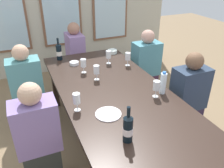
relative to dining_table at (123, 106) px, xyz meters
The scene contains 19 objects.
ground_plane 0.68m from the dining_table, ahead, with size 12.00×12.00×0.00m, color #846A4B.
dining_table is the anchor object (origin of this frame).
white_plate_0 0.27m from the dining_table, 144.81° to the right, with size 0.23×0.23×0.01m, color white.
wine_bottle_1 0.59m from the dining_table, 112.20° to the right, with size 0.08×0.08×0.30m.
wine_bottle_2 1.35m from the dining_table, 104.82° to the left, with size 0.08×0.08×0.30m.
tasting_bowl_0 1.31m from the dining_table, 71.29° to the left, with size 0.14×0.14×0.05m, color white.
tasting_bowl_1 1.07m from the dining_table, 101.15° to the left, with size 0.12×0.12×0.04m, color white.
water_bottle 0.47m from the dining_table, ahead, with size 0.06×0.06×0.24m.
wine_glass_0 0.49m from the dining_table, behind, with size 0.07×0.07×0.17m.
wine_glass_1 0.56m from the dining_table, 98.77° to the left, with size 0.07×0.07×0.17m.
wine_glass_3 0.88m from the dining_table, 60.53° to the left, with size 0.07×0.07×0.17m.
wine_glass_4 0.38m from the dining_table, ahead, with size 0.07×0.07×0.17m.
wine_glass_5 0.95m from the dining_table, 76.21° to the left, with size 0.07×0.07×0.17m.
wine_glass_6 0.80m from the dining_table, 101.88° to the left, with size 0.07×0.07×0.17m.
seated_person_0 1.30m from the dining_table, 129.95° to the left, with size 0.38×0.24×1.11m.
seated_person_1 1.27m from the dining_table, 49.04° to the left, with size 0.38×0.24×1.11m.
seated_person_2 0.84m from the dining_table, behind, with size 0.38×0.24×1.11m.
seated_person_3 0.84m from the dining_table, ahead, with size 0.38×0.24×1.11m.
seated_person_6 1.77m from the dining_table, 90.00° to the left, with size 0.24×0.38×1.11m.
Camera 1 is at (-0.86, -1.73, 1.96)m, focal length 37.46 mm.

